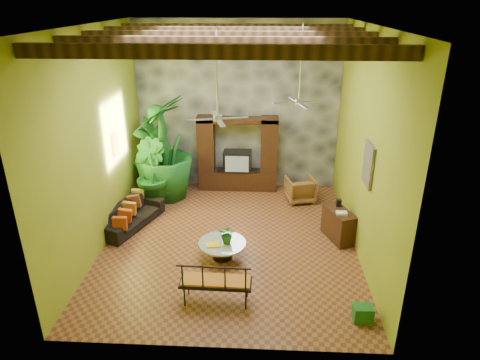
# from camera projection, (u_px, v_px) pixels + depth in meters

# --- Properties ---
(ground) EXTENTS (7.00, 7.00, 0.00)m
(ground) POSITION_uv_depth(u_px,v_px,m) (230.00, 240.00, 10.52)
(ground) COLOR brown
(ground) RESTS_ON ground
(ceiling) EXTENTS (6.00, 7.00, 0.02)m
(ceiling) POSITION_uv_depth(u_px,v_px,m) (228.00, 25.00, 8.56)
(ceiling) COLOR silver
(ceiling) RESTS_ON back_wall
(back_wall) EXTENTS (6.00, 0.02, 5.00)m
(back_wall) POSITION_uv_depth(u_px,v_px,m) (238.00, 107.00, 12.75)
(back_wall) COLOR olive
(back_wall) RESTS_ON ground
(left_wall) EXTENTS (0.02, 7.00, 5.00)m
(left_wall) POSITION_uv_depth(u_px,v_px,m) (97.00, 142.00, 9.68)
(left_wall) COLOR olive
(left_wall) RESTS_ON ground
(right_wall) EXTENTS (0.02, 7.00, 5.00)m
(right_wall) POSITION_uv_depth(u_px,v_px,m) (365.00, 146.00, 9.40)
(right_wall) COLOR olive
(right_wall) RESTS_ON ground
(stone_accent_wall) EXTENTS (5.98, 0.10, 4.98)m
(stone_accent_wall) POSITION_uv_depth(u_px,v_px,m) (238.00, 107.00, 12.70)
(stone_accent_wall) COLOR #3F4348
(stone_accent_wall) RESTS_ON ground
(ceiling_beams) EXTENTS (5.95, 5.36, 0.22)m
(ceiling_beams) POSITION_uv_depth(u_px,v_px,m) (228.00, 37.00, 8.64)
(ceiling_beams) COLOR #3D2513
(ceiling_beams) RESTS_ON ceiling
(entertainment_center) EXTENTS (2.40, 0.55, 2.30)m
(entertainment_center) POSITION_uv_depth(u_px,v_px,m) (237.00, 159.00, 13.02)
(entertainment_center) COLOR black
(entertainment_center) RESTS_ON ground
(ceiling_fan_front) EXTENTS (1.28, 1.28, 1.86)m
(ceiling_fan_front) POSITION_uv_depth(u_px,v_px,m) (218.00, 108.00, 8.83)
(ceiling_fan_front) COLOR #A2A1A6
(ceiling_fan_front) RESTS_ON ceiling
(ceiling_fan_back) EXTENTS (1.28, 1.28, 1.86)m
(ceiling_fan_back) POSITION_uv_depth(u_px,v_px,m) (299.00, 93.00, 10.21)
(ceiling_fan_back) COLOR #A2A1A6
(ceiling_fan_back) RESTS_ON ceiling
(wall_art_mask) EXTENTS (0.06, 0.32, 0.55)m
(wall_art_mask) POSITION_uv_depth(u_px,v_px,m) (115.00, 145.00, 10.76)
(wall_art_mask) COLOR orange
(wall_art_mask) RESTS_ON left_wall
(wall_art_painting) EXTENTS (0.06, 0.70, 0.90)m
(wall_art_painting) POSITION_uv_depth(u_px,v_px,m) (368.00, 164.00, 8.93)
(wall_art_painting) COLOR #225C80
(wall_art_painting) RESTS_ON right_wall
(sofa) EXTENTS (1.46, 2.19, 0.59)m
(sofa) POSITION_uv_depth(u_px,v_px,m) (130.00, 215.00, 11.11)
(sofa) COLOR black
(sofa) RESTS_ON ground
(wicker_armchair) EXTENTS (0.92, 0.94, 0.72)m
(wicker_armchair) POSITION_uv_depth(u_px,v_px,m) (300.00, 189.00, 12.45)
(wicker_armchair) COLOR olive
(wicker_armchair) RESTS_ON ground
(tall_plant_a) EXTENTS (1.39, 1.49, 2.34)m
(tall_plant_a) POSITION_uv_depth(u_px,v_px,m) (155.00, 157.00, 12.59)
(tall_plant_a) COLOR #1B6823
(tall_plant_a) RESTS_ON ground
(tall_plant_b) EXTENTS (1.36, 1.37, 1.94)m
(tall_plant_b) POSITION_uv_depth(u_px,v_px,m) (150.00, 174.00, 11.94)
(tall_plant_b) COLOR #17571D
(tall_plant_b) RESTS_ON ground
(tall_plant_c) EXTENTS (1.93, 1.93, 3.03)m
(tall_plant_c) POSITION_uv_depth(u_px,v_px,m) (164.00, 148.00, 12.27)
(tall_plant_c) COLOR #16561C
(tall_plant_c) RESTS_ON ground
(coffee_table) EXTENTS (1.08, 1.08, 0.40)m
(coffee_table) POSITION_uv_depth(u_px,v_px,m) (222.00, 248.00, 9.73)
(coffee_table) COLOR black
(coffee_table) RESTS_ON ground
(centerpiece_plant) EXTENTS (0.45, 0.41, 0.42)m
(centerpiece_plant) POSITION_uv_depth(u_px,v_px,m) (227.00, 235.00, 9.59)
(centerpiece_plant) COLOR #22661A
(centerpiece_plant) RESTS_ON coffee_table
(yellow_tray) EXTENTS (0.34, 0.28, 0.03)m
(yellow_tray) POSITION_uv_depth(u_px,v_px,m) (213.00, 245.00, 9.55)
(yellow_tray) COLOR yellow
(yellow_tray) RESTS_ON coffee_table
(iron_bench) EXTENTS (1.40, 0.54, 0.57)m
(iron_bench) POSITION_uv_depth(u_px,v_px,m) (215.00, 281.00, 8.13)
(iron_bench) COLOR black
(iron_bench) RESTS_ON ground
(side_console) EXTENTS (0.75, 1.06, 0.78)m
(side_console) POSITION_uv_depth(u_px,v_px,m) (339.00, 225.00, 10.46)
(side_console) COLOR #321D10
(side_console) RESTS_ON ground
(green_bin) EXTENTS (0.36, 0.27, 0.31)m
(green_bin) POSITION_uv_depth(u_px,v_px,m) (363.00, 313.00, 7.87)
(green_bin) COLOR #1F7620
(green_bin) RESTS_ON ground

